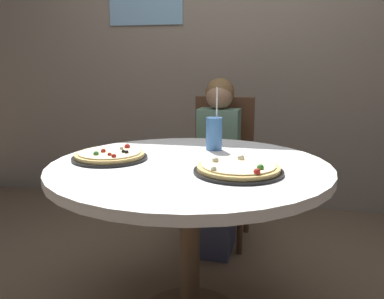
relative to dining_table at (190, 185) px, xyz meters
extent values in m
cube|color=gray|center=(0.00, 1.70, 0.80)|extent=(5.20, 0.12, 2.90)
cylinder|color=white|center=(0.00, 0.00, 0.08)|extent=(1.20, 1.20, 0.04)
cylinder|color=#4C3826|center=(0.00, 0.00, -0.29)|extent=(0.09, 0.09, 0.69)
cube|color=brown|center=(0.00, 0.89, -0.22)|extent=(0.42, 0.42, 0.04)
cube|color=brown|center=(0.01, 1.07, 0.04)|extent=(0.40, 0.06, 0.52)
cylinder|color=brown|center=(-0.18, 0.73, -0.45)|extent=(0.04, 0.04, 0.41)
cylinder|color=brown|center=(0.16, 0.71, -0.45)|extent=(0.04, 0.04, 0.41)
cylinder|color=brown|center=(-0.16, 1.07, -0.45)|extent=(0.04, 0.04, 0.41)
cylinder|color=brown|center=(0.18, 1.05, -0.45)|extent=(0.04, 0.04, 0.41)
cube|color=#3F4766|center=(-0.01, 0.73, -0.43)|extent=(0.25, 0.33, 0.45)
cube|color=slate|center=(0.00, 0.87, 0.02)|extent=(0.27, 0.17, 0.44)
sphere|color=#997051|center=(0.00, 0.87, 0.32)|extent=(0.17, 0.17, 0.17)
sphere|color=brown|center=(0.00, 0.89, 0.34)|extent=(0.18, 0.18, 0.18)
cylinder|color=black|center=(0.22, -0.11, 0.11)|extent=(0.35, 0.35, 0.01)
cylinder|color=#D8B266|center=(0.22, -0.11, 0.12)|extent=(0.32, 0.32, 0.02)
cylinder|color=beige|center=(0.22, -0.11, 0.13)|extent=(0.29, 0.29, 0.01)
sphere|color=#387F33|center=(0.31, -0.16, 0.14)|extent=(0.03, 0.03, 0.03)
sphere|color=beige|center=(0.14, -0.22, 0.14)|extent=(0.02, 0.02, 0.02)
sphere|color=#B2231E|center=(0.30, -0.22, 0.14)|extent=(0.03, 0.03, 0.03)
sphere|color=beige|center=(0.12, -0.08, 0.14)|extent=(0.03, 0.03, 0.03)
sphere|color=beige|center=(0.22, -0.02, 0.14)|extent=(0.03, 0.03, 0.03)
cylinder|color=black|center=(-0.36, 0.00, 0.11)|extent=(0.34, 0.34, 0.01)
cylinder|color=#D8B266|center=(-0.36, 0.00, 0.12)|extent=(0.31, 0.31, 0.02)
cylinder|color=beige|center=(-0.36, 0.00, 0.13)|extent=(0.28, 0.28, 0.01)
sphere|color=black|center=(-0.28, -0.01, 0.14)|extent=(0.02, 0.02, 0.02)
sphere|color=#B2231E|center=(-0.39, -0.01, 0.14)|extent=(0.02, 0.02, 0.02)
sphere|color=#B2231E|center=(-0.34, -0.07, 0.14)|extent=(0.02, 0.02, 0.02)
sphere|color=#387F33|center=(-0.40, -0.07, 0.14)|extent=(0.02, 0.02, 0.02)
sphere|color=black|center=(-0.30, 0.00, 0.14)|extent=(0.02, 0.02, 0.02)
sphere|color=beige|center=(-0.33, 0.06, 0.14)|extent=(0.02, 0.02, 0.02)
sphere|color=#B2231E|center=(-0.32, 0.10, 0.14)|extent=(0.03, 0.03, 0.03)
sphere|color=#B2231E|center=(-0.30, -0.10, 0.14)|extent=(0.02, 0.02, 0.02)
cylinder|color=#3F72B2|center=(0.06, 0.30, 0.18)|extent=(0.08, 0.08, 0.16)
cylinder|color=white|center=(0.07, 0.30, 0.30)|extent=(0.01, 0.03, 0.22)
camera|label=1|loc=(0.36, -1.63, 0.52)|focal=37.50mm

